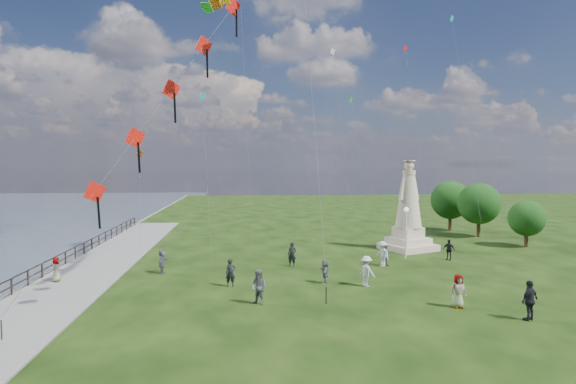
{
  "coord_description": "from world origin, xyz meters",
  "views": [
    {
      "loc": [
        -3.75,
        -21.08,
        7.19
      ],
      "look_at": [
        -1.0,
        8.0,
        5.5
      ],
      "focal_mm": 30.0,
      "sensor_mm": 36.0,
      "label": 1
    }
  ],
  "objects": [
    {
      "name": "lamppost",
      "position": [
        8.54,
        14.02,
        2.85
      ],
      "size": [
        0.37,
        0.37,
        3.95
      ],
      "color": "silver",
      "rests_on": "ground"
    },
    {
      "name": "person_4",
      "position": [
        6.98,
        1.74,
        0.85
      ],
      "size": [
        0.84,
        0.54,
        1.69
      ],
      "primitive_type": "imported",
      "rotation": [
        0.0,
        0.0,
        0.04
      ],
      "color": "#595960",
      "rests_on": "ground"
    },
    {
      "name": "person_0",
      "position": [
        -4.49,
        7.0,
        0.82
      ],
      "size": [
        0.67,
        0.52,
        1.64
      ],
      "primitive_type": "imported",
      "rotation": [
        0.0,
        0.0,
        0.23
      ],
      "color": "black",
      "rests_on": "ground"
    },
    {
      "name": "tree_row",
      "position": [
        19.29,
        24.98,
        3.19
      ],
      "size": [
        5.87,
        14.03,
        5.43
      ],
      "color": "#382314",
      "rests_on": "ground"
    },
    {
      "name": "person_10",
      "position": [
        -15.0,
        8.81,
        0.74
      ],
      "size": [
        0.59,
        0.8,
        1.48
      ],
      "primitive_type": "imported",
      "rotation": [
        0.0,
        0.0,
        1.8
      ],
      "color": "#595960",
      "rests_on": "ground"
    },
    {
      "name": "person_8",
      "position": [
        6.04,
        11.71,
        0.88
      ],
      "size": [
        1.08,
        1.28,
        1.76
      ],
      "primitive_type": "imported",
      "rotation": [
        0.0,
        0.0,
        -1.04
      ],
      "color": "silver",
      "rests_on": "ground"
    },
    {
      "name": "person_6",
      "position": [
        -0.31,
        12.25,
        0.85
      ],
      "size": [
        0.72,
        0.59,
        1.7
      ],
      "primitive_type": "imported",
      "rotation": [
        0.0,
        0.0,
        -0.34
      ],
      "color": "black",
      "rests_on": "ground"
    },
    {
      "name": "person_2",
      "position": [
        3.49,
        6.33,
        0.9
      ],
      "size": [
        1.19,
        1.29,
        1.8
      ],
      "primitive_type": "imported",
      "rotation": [
        0.0,
        0.0,
        2.23
      ],
      "color": "silver",
      "rests_on": "ground"
    },
    {
      "name": "small_kites",
      "position": [
        3.18,
        22.89,
        14.08
      ],
      "size": [
        28.54,
        16.4,
        24.6
      ],
      "color": "teal",
      "rests_on": "ground"
    },
    {
      "name": "person_5",
      "position": [
        -9.05,
        10.84,
        0.81
      ],
      "size": [
        0.9,
        1.59,
        1.62
      ],
      "primitive_type": "imported",
      "rotation": [
        0.0,
        0.0,
        1.39
      ],
      "color": "#595960",
      "rests_on": "ground"
    },
    {
      "name": "person_7",
      "position": [
        6.33,
        12.03,
        0.72
      ],
      "size": [
        0.81,
        0.8,
        1.44
      ],
      "primitive_type": "imported",
      "rotation": [
        0.0,
        0.0,
        2.39
      ],
      "color": "#595960",
      "rests_on": "ground"
    },
    {
      "name": "person_11",
      "position": [
        1.17,
        7.23,
        0.72
      ],
      "size": [
        0.64,
        1.37,
        1.45
      ],
      "primitive_type": "imported",
      "rotation": [
        0.0,
        0.0,
        4.66
      ],
      "color": "#595960",
      "rests_on": "ground"
    },
    {
      "name": "red_kite_train",
      "position": [
        -6.71,
        4.61,
        11.86
      ],
      "size": [
        11.3,
        9.35,
        19.11
      ],
      "color": "black",
      "rests_on": "ground"
    },
    {
      "name": "statue",
      "position": [
        10.07,
        17.84,
        2.84
      ],
      "size": [
        4.84,
        4.84,
        7.53
      ],
      "rotation": [
        0.0,
        0.0,
        0.4
      ],
      "color": "beige",
      "rests_on": "ground"
    },
    {
      "name": "person_3",
      "position": [
        9.37,
        -0.47,
        0.94
      ],
      "size": [
        1.23,
        0.99,
        1.87
      ],
      "primitive_type": "imported",
      "rotation": [
        0.0,
        0.0,
        3.6
      ],
      "color": "black",
      "rests_on": "ground"
    },
    {
      "name": "person_1",
      "position": [
        -2.96,
        3.17,
        0.91
      ],
      "size": [
        1.03,
        0.99,
        1.82
      ],
      "primitive_type": "imported",
      "rotation": [
        0.0,
        0.0,
        -0.71
      ],
      "color": "#595960",
      "rests_on": "ground"
    },
    {
      "name": "person_9",
      "position": [
        11.65,
        13.41,
        0.77
      ],
      "size": [
        0.97,
        0.97,
        1.54
      ],
      "primitive_type": "imported",
      "rotation": [
        0.0,
        0.0,
        -0.78
      ],
      "color": "black",
      "rests_on": "ground"
    },
    {
      "name": "waterfront",
      "position": [
        -15.24,
        8.99,
        -0.06
      ],
      "size": [
        200.0,
        200.0,
        1.51
      ],
      "color": "#35444F",
      "rests_on": "ground"
    }
  ]
}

